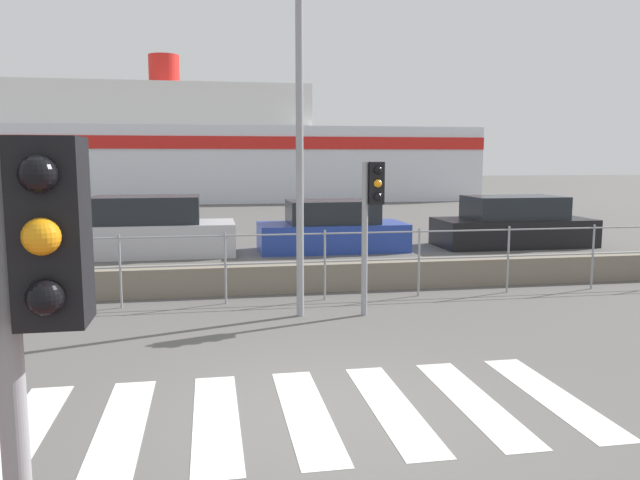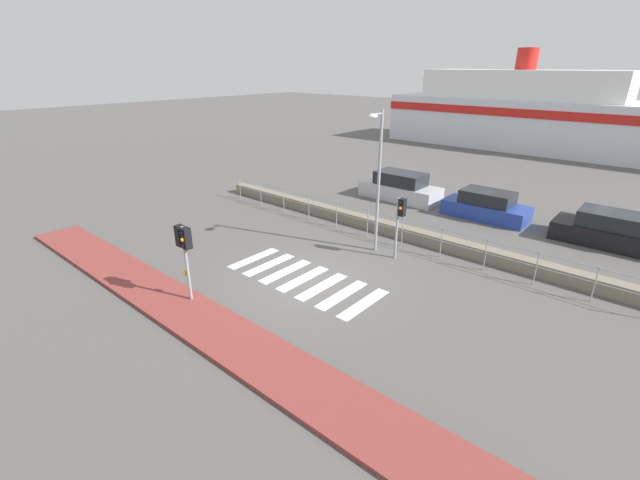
{
  "view_description": "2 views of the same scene",
  "coord_description": "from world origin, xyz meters",
  "px_view_note": "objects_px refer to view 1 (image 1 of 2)",
  "views": [
    {
      "loc": [
        -1.14,
        -5.96,
        2.57
      ],
      "look_at": [
        0.27,
        2.0,
        1.5
      ],
      "focal_mm": 35.0,
      "sensor_mm": 36.0,
      "label": 1
    },
    {
      "loc": [
        9.28,
        -10.08,
        7.23
      ],
      "look_at": [
        -0.28,
        1.0,
        1.2
      ],
      "focal_mm": 24.0,
      "sensor_mm": 36.0,
      "label": 2
    }
  ],
  "objects_px": {
    "traffic_light_far": "(372,203)",
    "ferry_boat": "(215,153)",
    "parked_car_black": "(513,225)",
    "traffic_light_near": "(5,299)",
    "parked_car_silver": "(147,230)",
    "streetlamp": "(301,95)",
    "parked_car_blue": "(332,229)"
  },
  "relations": [
    {
      "from": "traffic_light_far",
      "to": "ferry_boat",
      "type": "distance_m",
      "value": 29.17
    },
    {
      "from": "ferry_boat",
      "to": "parked_car_black",
      "type": "bearing_deg",
      "value": -69.12
    },
    {
      "from": "traffic_light_near",
      "to": "traffic_light_far",
      "type": "distance_m",
      "value": 8.06
    },
    {
      "from": "parked_car_silver",
      "to": "streetlamp",
      "type": "bearing_deg",
      "value": -66.89
    },
    {
      "from": "ferry_boat",
      "to": "parked_car_silver",
      "type": "xyz_separation_m",
      "value": [
        -2.06,
        -21.88,
        -2.21
      ]
    },
    {
      "from": "parked_car_blue",
      "to": "parked_car_black",
      "type": "xyz_separation_m",
      "value": [
        5.42,
        0.0,
        0.03
      ]
    },
    {
      "from": "traffic_light_near",
      "to": "ferry_boat",
      "type": "height_order",
      "value": "ferry_boat"
    },
    {
      "from": "traffic_light_far",
      "to": "parked_car_blue",
      "type": "height_order",
      "value": "traffic_light_far"
    },
    {
      "from": "traffic_light_near",
      "to": "streetlamp",
      "type": "xyz_separation_m",
      "value": [
        2.16,
        7.34,
        1.47
      ]
    },
    {
      "from": "streetlamp",
      "to": "parked_car_silver",
      "type": "distance_m",
      "value": 8.32
    },
    {
      "from": "parked_car_blue",
      "to": "parked_car_black",
      "type": "bearing_deg",
      "value": 0.0
    },
    {
      "from": "traffic_light_near",
      "to": "parked_car_silver",
      "type": "bearing_deg",
      "value": 93.57
    },
    {
      "from": "parked_car_blue",
      "to": "streetlamp",
      "type": "bearing_deg",
      "value": -104.97
    },
    {
      "from": "traffic_light_far",
      "to": "parked_car_silver",
      "type": "bearing_deg",
      "value": 120.4
    },
    {
      "from": "traffic_light_far",
      "to": "ferry_boat",
      "type": "relative_size",
      "value": 0.08
    },
    {
      "from": "traffic_light_near",
      "to": "ferry_boat",
      "type": "bearing_deg",
      "value": 88.18
    },
    {
      "from": "parked_car_silver",
      "to": "traffic_light_far",
      "type": "bearing_deg",
      "value": -59.6
    },
    {
      "from": "traffic_light_near",
      "to": "parked_car_blue",
      "type": "distance_m",
      "value": 15.17
    },
    {
      "from": "traffic_light_far",
      "to": "parked_car_black",
      "type": "relative_size",
      "value": 0.56
    },
    {
      "from": "traffic_light_near",
      "to": "ferry_boat",
      "type": "distance_m",
      "value": 36.44
    },
    {
      "from": "parked_car_black",
      "to": "parked_car_silver",
      "type": "bearing_deg",
      "value": 180.0
    },
    {
      "from": "traffic_light_far",
      "to": "ferry_boat",
      "type": "height_order",
      "value": "ferry_boat"
    },
    {
      "from": "ferry_boat",
      "to": "traffic_light_far",
      "type": "bearing_deg",
      "value": -85.76
    },
    {
      "from": "streetlamp",
      "to": "parked_car_blue",
      "type": "bearing_deg",
      "value": 75.03
    },
    {
      "from": "streetlamp",
      "to": "traffic_light_near",
      "type": "bearing_deg",
      "value": -106.41
    },
    {
      "from": "traffic_light_far",
      "to": "parked_car_black",
      "type": "bearing_deg",
      "value": 49.25
    },
    {
      "from": "traffic_light_far",
      "to": "streetlamp",
      "type": "bearing_deg",
      "value": 179.99
    },
    {
      "from": "traffic_light_near",
      "to": "ferry_boat",
      "type": "relative_size",
      "value": 0.09
    },
    {
      "from": "streetlamp",
      "to": "ferry_boat",
      "type": "bearing_deg",
      "value": 91.98
    },
    {
      "from": "traffic_light_near",
      "to": "traffic_light_far",
      "type": "relative_size",
      "value": 1.06
    },
    {
      "from": "parked_car_silver",
      "to": "parked_car_black",
      "type": "xyz_separation_m",
      "value": [
        10.41,
        -0.0,
        -0.05
      ]
    },
    {
      "from": "parked_car_black",
      "to": "ferry_boat",
      "type": "bearing_deg",
      "value": 110.88
    }
  ]
}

